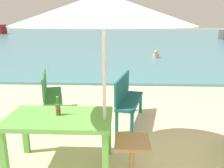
{
  "coord_description": "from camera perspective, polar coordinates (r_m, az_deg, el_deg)",
  "views": [
    {
      "loc": [
        -0.4,
        -2.15,
        2.0
      ],
      "look_at": [
        -0.61,
        3.0,
        0.6
      ],
      "focal_mm": 37.58,
      "sensor_mm": 36.0,
      "label": 1
    }
  ],
  "objects": [
    {
      "name": "swimmer_person",
      "position": [
        12.78,
        10.63,
        7.02
      ],
      "size": [
        0.34,
        0.34,
        0.41
      ],
      "color": "tan",
      "rests_on": "sea_water"
    },
    {
      "name": "picnic_table_green",
      "position": [
        3.28,
        -12.6,
        -9.45
      ],
      "size": [
        1.4,
        0.8,
        0.76
      ],
      "color": "#60B24C",
      "rests_on": "ground_plane"
    },
    {
      "name": "bench_teal_center",
      "position": [
        4.68,
        3.59,
        -2.98
      ],
      "size": [
        0.61,
        1.25,
        0.95
      ],
      "color": "#196066",
      "rests_on": "ground_plane"
    },
    {
      "name": "patio_umbrella",
      "position": [
        2.81,
        -2.08,
        17.6
      ],
      "size": [
        2.1,
        2.1,
        2.3
      ],
      "color": "silver",
      "rests_on": "ground_plane"
    },
    {
      "name": "beer_bottle_amber",
      "position": [
        3.25,
        -13.0,
        -5.84
      ],
      "size": [
        0.07,
        0.07,
        0.26
      ],
      "color": "#2D662D",
      "rests_on": "picnic_table_green"
    },
    {
      "name": "side_table_wood",
      "position": [
        3.14,
        4.86,
        -16.53
      ],
      "size": [
        0.44,
        0.44,
        0.54
      ],
      "color": "#9E7A51",
      "rests_on": "ground_plane"
    },
    {
      "name": "bench_green_right",
      "position": [
        5.14,
        -14.99,
        -1.81
      ],
      "size": [
        0.68,
        1.25,
        0.95
      ],
      "color": "#3D8C42",
      "rests_on": "ground_plane"
    },
    {
      "name": "sea_water",
      "position": [
        32.21,
        3.16,
        11.69
      ],
      "size": [
        120.0,
        50.0,
        0.08
      ],
      "primitive_type": "cube",
      "color": "teal",
      "rests_on": "ground_plane"
    }
  ]
}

